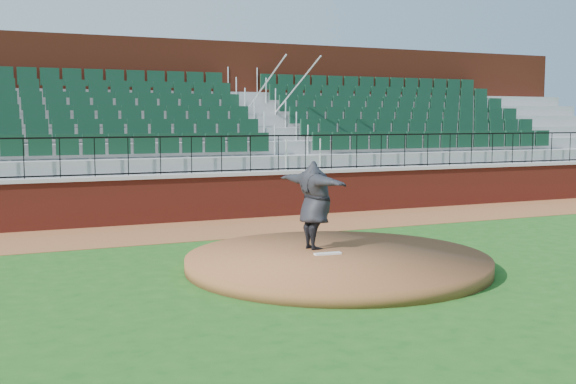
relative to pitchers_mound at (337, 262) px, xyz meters
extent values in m
plane|color=#1A4C15|center=(-0.33, 0.01, -0.12)|extent=(90.00, 90.00, 0.00)
cube|color=brown|center=(-0.33, 5.41, -0.12)|extent=(34.00, 3.20, 0.01)
cube|color=maroon|center=(-0.33, 7.01, 0.47)|extent=(34.00, 0.35, 1.20)
cube|color=#B7B7B7|center=(-0.33, 7.01, 1.12)|extent=(34.00, 0.45, 0.10)
cube|color=maroon|center=(-0.33, 12.53, 2.62)|extent=(34.00, 0.50, 5.50)
cylinder|color=brown|center=(0.00, 0.00, 0.00)|extent=(5.63, 5.63, 0.25)
cube|color=silver|center=(-0.13, 0.12, 0.14)|extent=(0.53, 0.17, 0.03)
imported|color=black|center=(-0.11, 0.74, 0.98)|extent=(0.89, 2.18, 1.72)
camera|label=1|loc=(-5.99, -11.30, 2.63)|focal=43.55mm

